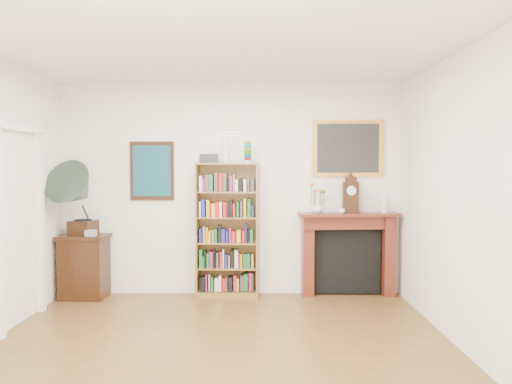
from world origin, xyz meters
TOP-DOWN VIEW (x-y plane):
  - room at (0.00, 0.00)m, footprint 4.51×5.01m
  - door_casing at (-2.21, 1.20)m, footprint 0.08×1.02m
  - teal_poster at (-1.05, 2.48)m, footprint 0.58×0.04m
  - small_picture at (0.00, 2.48)m, footprint 0.26×0.04m
  - gilt_painting at (1.55, 2.48)m, footprint 0.95×0.04m
  - bookshelf at (-0.04, 2.34)m, footprint 0.82×0.32m
  - side_cabinet at (-1.90, 2.26)m, footprint 0.63×0.47m
  - fireplace at (1.55, 2.40)m, footprint 1.32×0.39m
  - gramophone at (-1.92, 2.16)m, footprint 0.74×0.85m
  - cd_stack at (-1.77, 2.15)m, footprint 0.13×0.13m
  - mantel_clock at (1.57, 2.35)m, footprint 0.21×0.13m
  - flower_vase at (1.14, 2.37)m, footprint 0.16×0.16m
  - teacup at (1.44, 2.26)m, footprint 0.11×0.11m
  - bottle_left at (2.00, 2.34)m, footprint 0.07×0.07m
  - bottle_right at (2.02, 2.35)m, footprint 0.06×0.06m

SIDE VIEW (x-z plane):
  - side_cabinet at x=-1.90m, z-range 0.00..0.82m
  - fireplace at x=1.55m, z-range 0.09..1.20m
  - cd_stack at x=-1.77m, z-range 0.82..0.90m
  - bookshelf at x=-0.04m, z-range -0.03..1.99m
  - teacup at x=1.44m, z-range 1.10..1.17m
  - flower_vase at x=1.14m, z-range 1.10..1.24m
  - bottle_right at x=2.02m, z-range 1.10..1.30m
  - bottle_left at x=2.00m, z-range 1.10..1.34m
  - door_casing at x=-2.21m, z-range 0.18..2.35m
  - mantel_clock at x=1.57m, z-range 1.09..1.57m
  - gramophone at x=-1.92m, z-range 0.89..1.85m
  - room at x=0.00m, z-range -0.01..2.81m
  - teal_poster at x=-1.05m, z-range 1.26..2.04m
  - gilt_painting at x=1.55m, z-range 1.58..2.33m
  - small_picture at x=0.00m, z-range 2.20..2.50m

